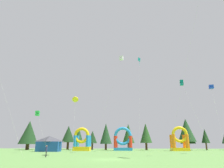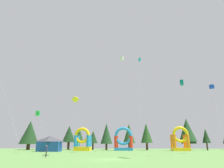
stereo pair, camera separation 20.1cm
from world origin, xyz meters
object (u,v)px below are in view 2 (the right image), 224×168
inflatable_blue_arch (83,142)px  festival_tent (49,144)px  kite_cyan_diamond (140,60)px  kite_yellow_parafoil (75,100)px  kite_teal_box (182,83)px  kite_green_box (38,113)px  inflatable_red_slide (180,141)px  kite_blue_box (212,87)px  person_far_side (46,150)px  kite_white_box (121,58)px  inflatable_orange_dome (124,142)px

inflatable_blue_arch → festival_tent: inflatable_blue_arch is taller
kite_cyan_diamond → kite_yellow_parafoil: size_ratio=2.47×
kite_yellow_parafoil → festival_tent: 21.65m
kite_teal_box → kite_cyan_diamond: kite_cyan_diamond is taller
kite_green_box → kite_teal_box: size_ratio=0.71×
inflatable_red_slide → festival_tent: bearing=-169.3°
kite_blue_box → person_far_side: (-31.47, -12.90, -13.08)m
kite_cyan_diamond → kite_white_box: size_ratio=1.12×
kite_green_box → inflatable_orange_dome: kite_green_box is taller
kite_yellow_parafoil → person_far_side: (-2.80, -5.17, -8.99)m
person_far_side → inflatable_orange_dome: 32.79m
kite_white_box → kite_yellow_parafoil: (-8.66, -10.49, -12.78)m
kite_green_box → inflatable_blue_arch: kite_green_box is taller
inflatable_blue_arch → person_far_side: bearing=-89.3°
kite_green_box → kite_cyan_diamond: size_ratio=0.36×
kite_cyan_diamond → kite_blue_box: size_ratio=1.79×
kite_white_box → kite_green_box: bearing=-175.9°
festival_tent → inflatable_blue_arch: bearing=38.5°
kite_white_box → inflatable_orange_dome: bearing=90.2°
kite_cyan_diamond → kite_yellow_parafoil: kite_cyan_diamond is taller
kite_green_box → person_far_side: 18.20m
kite_green_box → inflatable_blue_arch: (7.92, 13.93, -6.42)m
person_far_side → kite_yellow_parafoil: bearing=139.0°
person_far_side → inflatable_red_slide: bearing=123.8°
kite_yellow_parafoil → kite_teal_box: bearing=-3.5°
kite_teal_box → festival_tent: (-30.41, 18.23, -10.61)m
kite_blue_box → inflatable_red_slide: 20.08m
person_far_side → festival_tent: size_ratio=0.30×
kite_blue_box → inflatable_red_slide: (-4.00, 15.95, -11.52)m
kite_cyan_diamond → inflatable_blue_arch: kite_cyan_diamond is taller
kite_cyan_diamond → inflatable_orange_dome: kite_cyan_diamond is taller
inflatable_red_slide → kite_white_box: bearing=-140.5°
kite_teal_box → inflatable_orange_dome: (-11.14, 26.74, -10.03)m
kite_blue_box → kite_white_box: (-20.01, 2.75, 8.69)m
kite_teal_box → inflatable_blue_arch: (-22.91, 24.19, -10.20)m
person_far_side → inflatable_blue_arch: inflatable_blue_arch is taller
kite_yellow_parafoil → festival_tent: size_ratio=1.82×
kite_yellow_parafoil → festival_tent: kite_yellow_parafoil is taller
kite_green_box → kite_cyan_diamond: 31.33m
kite_white_box → person_far_side: size_ratio=13.30×
kite_yellow_parafoil → inflatable_blue_arch: size_ratio=1.63×
kite_teal_box → kite_blue_box: size_ratio=0.90×
kite_yellow_parafoil → inflatable_red_slide: 35.00m
inflatable_red_slide → kite_blue_box: bearing=-75.9°
person_far_side → inflatable_blue_arch: size_ratio=0.27×
kite_white_box → inflatable_red_slide: 28.96m
kite_blue_box → inflatable_orange_dome: size_ratio=2.15×
kite_green_box → person_far_side: bearing=-59.8°
kite_white_box → festival_tent: (-19.32, 6.54, -20.85)m
kite_blue_box → inflatable_blue_arch: (-31.83, 15.25, -11.75)m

